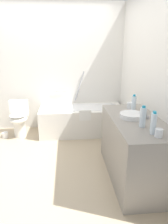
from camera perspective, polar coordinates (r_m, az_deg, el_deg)
ground_plane at (r=3.26m, az=-10.46°, el=-13.06°), size 4.00×4.00×0.00m
wall_back_tiled at (r=4.19m, az=-9.87°, el=12.28°), size 3.40×0.10×2.53m
wall_right_mirror at (r=3.07m, az=18.61°, el=9.53°), size 0.10×3.05×2.53m
bathtub at (r=4.01m, az=-0.70°, el=-2.03°), size 1.66×0.71×1.22m
toilet at (r=4.06m, az=-18.39°, el=-1.70°), size 0.38×0.50×0.70m
vanity_counter at (r=2.71m, az=14.24°, el=-10.18°), size 0.62×1.34×0.83m
sink_basin at (r=2.57m, az=13.70°, el=-0.98°), size 0.30×0.30×0.06m
sink_faucet at (r=2.64m, az=17.34°, el=-0.86°), size 0.13×0.15×0.06m
water_bottle_0 at (r=2.13m, az=19.61°, el=-3.20°), size 0.06×0.06×0.24m
water_bottle_1 at (r=2.20m, az=19.50°, el=-2.71°), size 0.06×0.06×0.23m
water_bottle_2 at (r=2.28m, az=16.76°, el=-1.40°), size 0.07×0.07×0.25m
water_bottle_3 at (r=2.79m, az=14.24°, el=2.32°), size 0.06×0.06×0.24m
drinking_glass_0 at (r=2.10m, az=20.93°, el=-5.70°), size 0.08×0.08×0.09m
drinking_glass_1 at (r=2.96m, az=13.15°, el=1.88°), size 0.08×0.08×0.09m
toilet_paper_roll at (r=4.15m, az=-21.97°, el=-6.22°), size 0.11×0.11×0.11m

